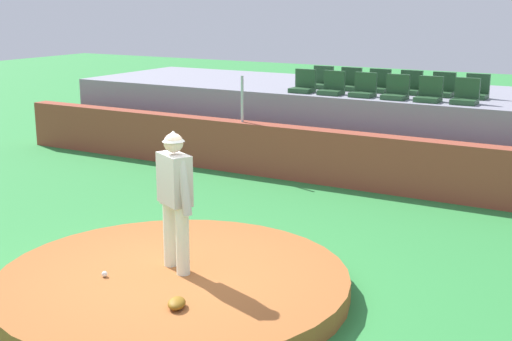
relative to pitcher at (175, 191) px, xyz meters
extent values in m
plane|color=#31873D|center=(0.04, -0.14, -1.32)|extent=(60.00, 60.00, 0.00)
cylinder|color=#A25B2C|center=(0.04, -0.14, -1.19)|extent=(4.48, 4.48, 0.27)
cylinder|color=silver|center=(-0.16, 0.08, -0.61)|extent=(0.17, 0.17, 0.88)
cylinder|color=silver|center=(0.16, -0.08, -0.61)|extent=(0.17, 0.17, 0.88)
cube|color=#B7B2A8|center=(0.00, 0.00, 0.15)|extent=(0.56, 0.46, 0.64)
cylinder|color=#B7B2A8|center=(-0.23, 0.12, 0.11)|extent=(0.27, 0.21, 0.72)
cylinder|color=#B7B2A8|center=(0.23, -0.12, 0.11)|extent=(0.28, 0.22, 0.72)
sphere|color=beige|center=(0.00, 0.00, 0.61)|extent=(0.24, 0.24, 0.24)
cone|color=#B7B2A8|center=(0.00, 0.00, 0.69)|extent=(0.38, 0.38, 0.13)
sphere|color=white|center=(-0.64, -0.65, -1.01)|extent=(0.07, 0.07, 0.07)
ellipsoid|color=brown|center=(0.68, -0.93, -1.00)|extent=(0.32, 0.36, 0.11)
cube|color=#994330|center=(0.04, 5.86, -0.77)|extent=(17.32, 0.40, 1.10)
cylinder|color=silver|center=(-2.55, 5.86, 0.27)|extent=(0.06, 0.06, 0.99)
cube|color=gray|center=(0.04, 8.53, -0.50)|extent=(15.89, 3.92, 1.65)
cube|color=#274C2C|center=(-1.73, 7.03, 0.38)|extent=(0.48, 0.44, 0.10)
cube|color=#274C2C|center=(-1.73, 7.21, 0.63)|extent=(0.48, 0.08, 0.40)
cube|color=#274C2C|center=(-1.03, 7.02, 0.38)|extent=(0.48, 0.44, 0.10)
cube|color=#274C2C|center=(-1.03, 7.20, 0.63)|extent=(0.48, 0.08, 0.40)
cube|color=#274C2C|center=(-0.31, 7.03, 0.38)|extent=(0.48, 0.44, 0.10)
cube|color=#274C2C|center=(-0.31, 7.21, 0.63)|extent=(0.48, 0.08, 0.40)
cube|color=#274C2C|center=(0.41, 7.01, 0.38)|extent=(0.48, 0.44, 0.10)
cube|color=#274C2C|center=(0.41, 7.19, 0.63)|extent=(0.48, 0.08, 0.40)
cube|color=#274C2C|center=(1.10, 7.00, 0.38)|extent=(0.48, 0.44, 0.10)
cube|color=#274C2C|center=(1.10, 7.18, 0.63)|extent=(0.48, 0.08, 0.40)
cube|color=#274C2C|center=(1.82, 7.04, 0.38)|extent=(0.48, 0.44, 0.10)
cube|color=#274C2C|center=(1.82, 7.22, 0.63)|extent=(0.48, 0.08, 0.40)
cube|color=#274C2C|center=(-1.70, 7.93, 0.38)|extent=(0.48, 0.44, 0.10)
cube|color=#274C2C|center=(-1.70, 8.11, 0.63)|extent=(0.48, 0.08, 0.40)
cube|color=#274C2C|center=(-1.00, 7.92, 0.38)|extent=(0.48, 0.44, 0.10)
cube|color=#274C2C|center=(-1.00, 8.10, 0.63)|extent=(0.48, 0.08, 0.40)
cube|color=#274C2C|center=(-0.31, 7.91, 0.38)|extent=(0.48, 0.44, 0.10)
cube|color=#274C2C|center=(-0.31, 8.09, 0.63)|extent=(0.48, 0.08, 0.40)
cube|color=#274C2C|center=(0.39, 7.95, 0.38)|extent=(0.48, 0.44, 0.10)
cube|color=#274C2C|center=(0.39, 8.13, 0.63)|extent=(0.48, 0.08, 0.40)
cube|color=#274C2C|center=(1.11, 7.93, 0.38)|extent=(0.48, 0.44, 0.10)
cube|color=#274C2C|center=(1.11, 8.11, 0.63)|extent=(0.48, 0.08, 0.40)
cube|color=#274C2C|center=(1.81, 7.94, 0.38)|extent=(0.48, 0.44, 0.10)
cube|color=#274C2C|center=(1.81, 8.12, 0.63)|extent=(0.48, 0.08, 0.40)
camera|label=1|loc=(5.09, -6.78, 2.32)|focal=49.06mm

